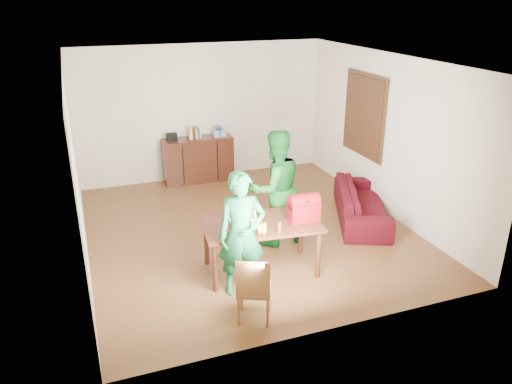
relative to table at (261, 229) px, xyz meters
name	(u,v)px	position (x,y,z in m)	size (l,w,h in m)	color
room	(246,151)	(0.27, 1.38, 0.67)	(5.20, 5.70, 2.90)	#4C2213
table	(261,229)	(0.00, 0.00, 0.00)	(1.65, 1.04, 0.73)	black
chair	(254,301)	(-0.47, -1.01, -0.39)	(0.51, 0.50, 0.86)	brown
person_near	(241,235)	(-0.41, -0.40, 0.18)	(0.60, 0.39, 1.64)	#12532B
person_far	(275,188)	(0.50, 0.72, 0.25)	(0.87, 0.68, 1.78)	#125217
laptop	(246,224)	(-0.23, -0.05, 0.14)	(0.38, 0.28, 0.26)	white
bananas	(262,232)	(-0.11, -0.32, 0.12)	(0.16, 0.10, 0.06)	gold
bottle	(279,226)	(0.12, -0.35, 0.17)	(0.06, 0.06, 0.17)	#542A13
red_bag	(303,210)	(0.56, -0.12, 0.24)	(0.41, 0.24, 0.30)	maroon
sofa	(362,203)	(2.20, 1.00, -0.35)	(1.97, 0.77, 0.57)	#360713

